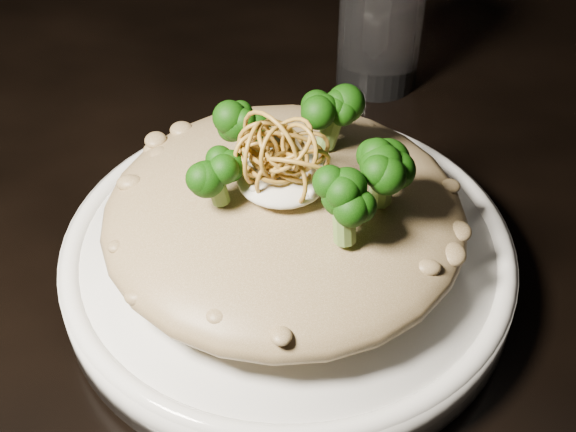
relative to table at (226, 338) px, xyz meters
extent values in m
cube|color=black|center=(0.00, 0.00, 0.06)|extent=(1.10, 0.80, 0.04)
cylinder|color=white|center=(0.05, -0.01, 0.10)|extent=(0.29, 0.29, 0.03)
ellipsoid|color=brown|center=(0.05, -0.01, 0.14)|extent=(0.23, 0.23, 0.05)
ellipsoid|color=white|center=(0.04, -0.01, 0.17)|extent=(0.05, 0.05, 0.02)
cylinder|color=white|center=(0.11, 0.23, 0.14)|extent=(0.08, 0.08, 0.12)
camera|label=1|loc=(0.07, -0.37, 0.48)|focal=50.00mm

